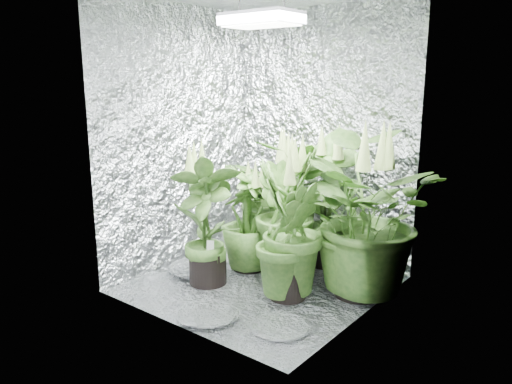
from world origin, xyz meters
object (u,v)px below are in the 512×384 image
at_px(plant_e, 361,217).
at_px(circulation_fan, 356,268).
at_px(plant_g, 288,231).
at_px(plant_a, 281,197).
at_px(plant_c, 290,212).
at_px(grow_lamp, 261,19).
at_px(plant_d, 248,221).
at_px(plant_b, 327,201).
at_px(plant_f, 207,221).

xyz_separation_m(plant_e, circulation_fan, (-0.05, 0.06, -0.40)).
bearing_deg(plant_g, plant_a, 128.73).
relative_size(plant_c, circulation_fan, 2.79).
distance_m(grow_lamp, plant_e, 1.44).
xyz_separation_m(grow_lamp, plant_a, (-0.24, 0.58, -1.32)).
relative_size(grow_lamp, plant_a, 0.47).
xyz_separation_m(plant_c, plant_g, (0.21, -0.33, -0.02)).
height_order(plant_c, plant_d, plant_c).
height_order(plant_a, plant_b, plant_b).
bearing_deg(plant_d, plant_a, 86.95).
height_order(plant_b, plant_d, plant_b).
distance_m(plant_a, plant_b, 0.40).
bearing_deg(plant_d, circulation_fan, 10.28).
relative_size(grow_lamp, plant_d, 0.58).
bearing_deg(plant_c, plant_d, -164.27).
xyz_separation_m(plant_a, plant_d, (-0.02, -0.40, -0.11)).
bearing_deg(circulation_fan, plant_e, -38.97).
xyz_separation_m(grow_lamp, plant_g, (0.28, -0.06, -1.35)).
bearing_deg(plant_g, plant_b, 100.08).
bearing_deg(plant_a, grow_lamp, -67.86).
distance_m(plant_d, plant_e, 0.91).
bearing_deg(plant_e, plant_f, -152.87).
distance_m(plant_f, plant_g, 0.61).
relative_size(plant_b, circulation_fan, 2.90).
distance_m(plant_b, plant_g, 0.72).
height_order(grow_lamp, plant_d, grow_lamp).
bearing_deg(plant_g, plant_c, 122.76).
xyz_separation_m(grow_lamp, circulation_fan, (0.58, 0.33, -1.66)).
height_order(grow_lamp, plant_g, grow_lamp).
height_order(grow_lamp, plant_f, grow_lamp).
height_order(plant_b, plant_g, plant_b).
relative_size(plant_a, plant_e, 0.91).
xyz_separation_m(plant_e, plant_f, (-0.95, -0.49, -0.09)).
bearing_deg(plant_e, plant_c, -179.89).
xyz_separation_m(plant_a, plant_b, (0.39, 0.06, 0.01)).
bearing_deg(plant_b, plant_f, -118.75).
distance_m(plant_a, plant_d, 0.42).
distance_m(plant_b, plant_d, 0.63).
relative_size(plant_a, plant_b, 0.96).
distance_m(plant_b, plant_f, 0.98).
bearing_deg(plant_f, plant_b, 61.25).
relative_size(plant_d, plant_f, 0.84).
bearing_deg(plant_a, plant_b, 8.77).
height_order(grow_lamp, plant_c, grow_lamp).
bearing_deg(plant_b, grow_lamp, -103.66).
bearing_deg(plant_c, grow_lamp, -103.92).
bearing_deg(grow_lamp, plant_f, -145.38).
bearing_deg(plant_d, plant_b, 48.26).
bearing_deg(circulation_fan, plant_a, 174.17).
relative_size(plant_g, circulation_fan, 2.62).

